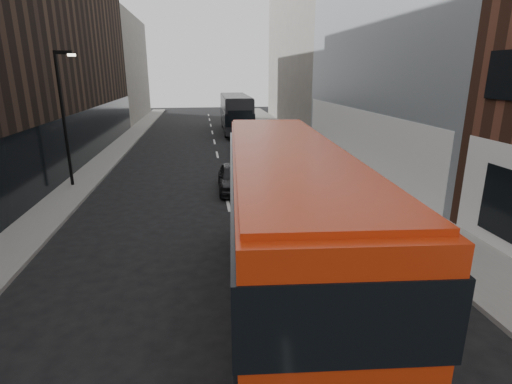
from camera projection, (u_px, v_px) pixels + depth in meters
name	position (u px, v px, depth m)	size (l,w,h in m)	color
sidewalk_right	(315.00, 154.00, 30.72)	(3.00, 80.00, 0.15)	slate
sidewalk_left	(106.00, 159.00, 28.71)	(2.00, 80.00, 0.15)	slate
building_modern_block	(402.00, 8.00, 24.61)	(5.03, 22.00, 20.00)	#95999E
building_victorian	(306.00, 40.00, 46.50)	(6.50, 24.00, 21.00)	#68625B
building_left_mid	(64.00, 60.00, 31.01)	(5.00, 24.00, 14.00)	black
building_left_far	(119.00, 69.00, 52.02)	(5.00, 20.00, 13.00)	#68625B
street_lamp	(64.00, 110.00, 20.86)	(1.06, 0.22, 7.00)	black
red_bus	(284.00, 225.00, 9.84)	(3.41, 11.20, 4.47)	#A8260A
grey_bus	(235.00, 112.00, 41.91)	(2.95, 11.90, 3.82)	black
car_a	(234.00, 177.00, 21.27)	(1.71, 4.24, 1.45)	black
car_b	(281.00, 155.00, 26.83)	(1.65, 4.74, 1.56)	#92959A
car_c	(245.00, 148.00, 29.77)	(1.89, 4.64, 1.35)	black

